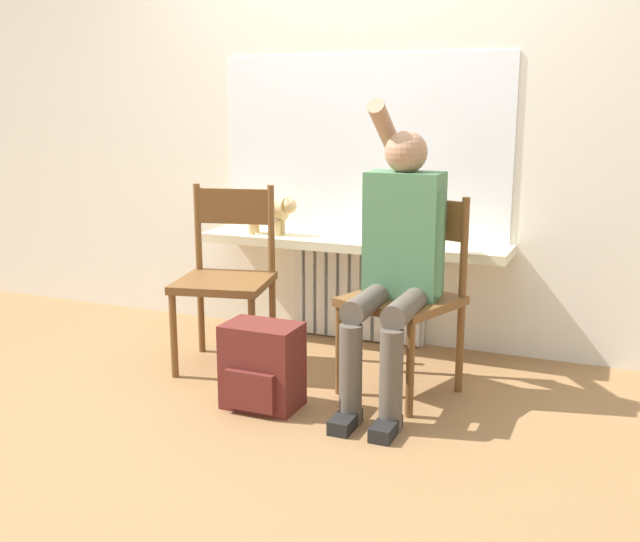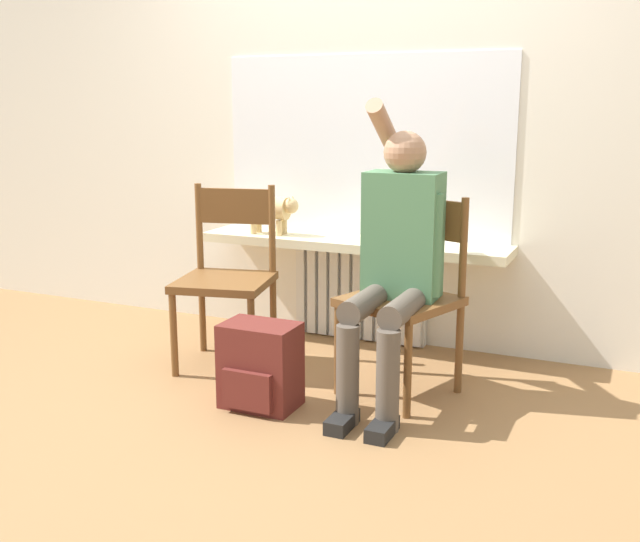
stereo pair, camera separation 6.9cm
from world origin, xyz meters
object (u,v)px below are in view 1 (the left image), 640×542
Objects in this scene: chair_left at (226,274)px; cat at (269,209)px; person at (398,253)px; backpack at (262,367)px; chair_right at (407,293)px.

chair_left is 0.57m from cat.
backpack is (-0.52, -0.34, -0.50)m from person.
chair_left is 0.69m from backpack.
person is at bearing -32.74° from cat.
chair_left is at bearing 133.91° from backpack.
chair_right is at bearing 82.76° from person.
cat reaches higher than backpack.
cat is at bearing 171.71° from chair_right.
cat is 1.19m from backpack.
person reaches higher than chair_right.
chair_right is 0.68× the size of person.
chair_left is 2.40× the size of backpack.
cat is at bearing 78.05° from chair_left.
chair_left is 0.97m from chair_right.
person is (0.95, -0.11, 0.21)m from chair_left.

